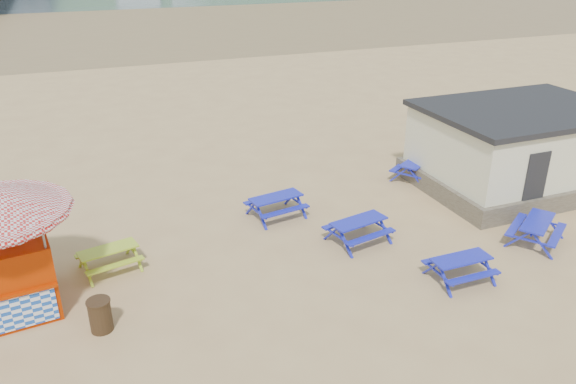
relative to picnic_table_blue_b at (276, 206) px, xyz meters
name	(u,v)px	position (x,y,z in m)	size (l,w,h in m)	color
ground	(272,244)	(-0.81, -1.78, -0.39)	(400.00, 400.00, 0.00)	tan
wet_sand	(108,24)	(-0.81, 53.22, -0.38)	(400.00, 400.00, 0.00)	olive
picnic_table_blue_b	(276,206)	(0.00, 0.00, 0.00)	(2.06, 1.77, 0.77)	#1703AF
picnic_table_blue_c	(416,170)	(6.45, 1.10, 0.01)	(2.42, 2.31, 0.80)	#1703AF
picnic_table_blue_d	(358,231)	(1.80, -2.66, 0.00)	(2.10, 1.81, 0.77)	#1703AF
picnic_table_blue_e	(460,269)	(3.43, -5.68, -0.03)	(1.71, 1.38, 0.72)	#1703AF
picnic_table_blue_f	(536,232)	(7.03, -4.77, 0.00)	(2.36, 2.26, 0.77)	#1703AF
picnic_table_yellow	(109,259)	(-5.74, -1.47, -0.04)	(1.91, 1.67, 0.70)	#9FBA23
litter_bin	(100,315)	(-6.21, -4.29, 0.05)	(0.59, 0.59, 0.86)	#342313
amenity_block	(518,147)	(9.69, -0.79, 1.18)	(7.40, 5.40, 3.15)	#665B4C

